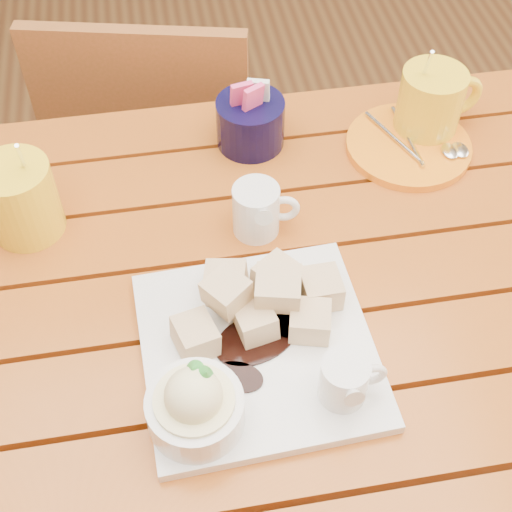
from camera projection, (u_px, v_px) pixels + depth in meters
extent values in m
plane|color=#553018|center=(245.00, 503.00, 1.51)|extent=(5.00, 5.00, 0.00)
cube|color=#944313|center=(269.00, 460.00, 0.80)|extent=(1.20, 0.11, 0.03)
cube|color=#944313|center=(252.00, 373.00, 0.87)|extent=(1.20, 0.11, 0.03)
cube|color=#944313|center=(238.00, 298.00, 0.94)|extent=(1.20, 0.11, 0.03)
cube|color=#944313|center=(226.00, 234.00, 1.01)|extent=(1.20, 0.11, 0.03)
cube|color=#944313|center=(215.00, 179.00, 1.09)|extent=(1.20, 0.11, 0.03)
cube|color=#944313|center=(206.00, 131.00, 1.16)|extent=(1.20, 0.11, 0.03)
cube|color=#944313|center=(206.00, 149.00, 1.21)|extent=(1.12, 0.04, 0.08)
cylinder|color=#944313|center=(472.00, 236.00, 1.51)|extent=(0.06, 0.06, 0.72)
cube|color=white|center=(258.00, 349.00, 0.87)|extent=(0.29, 0.29, 0.02)
cube|color=#BB8339|center=(321.00, 288.00, 0.89)|extent=(0.05, 0.05, 0.04)
cube|color=#BB8339|center=(227.00, 291.00, 0.85)|extent=(0.07, 0.07, 0.04)
cube|color=#BB8339|center=(310.00, 321.00, 0.86)|extent=(0.06, 0.06, 0.04)
cube|color=#BB8339|center=(195.00, 336.00, 0.84)|extent=(0.06, 0.06, 0.04)
cube|color=#BB8339|center=(278.00, 279.00, 0.90)|extent=(0.07, 0.07, 0.04)
cube|color=#BB8339|center=(255.00, 321.00, 0.86)|extent=(0.06, 0.06, 0.04)
cube|color=#BB8339|center=(278.00, 288.00, 0.85)|extent=(0.06, 0.06, 0.04)
cube|color=#BB8339|center=(226.00, 282.00, 0.90)|extent=(0.06, 0.06, 0.04)
cylinder|color=white|center=(195.00, 410.00, 0.78)|extent=(0.11, 0.11, 0.04)
cylinder|color=#FFF2BB|center=(195.00, 405.00, 0.77)|extent=(0.09, 0.09, 0.03)
sphere|color=#FFF2BB|center=(193.00, 396.00, 0.76)|extent=(0.06, 0.06, 0.06)
cone|color=green|center=(205.00, 374.00, 0.74)|extent=(0.04, 0.04, 0.03)
cone|color=green|center=(194.00, 369.00, 0.75)|extent=(0.03, 0.03, 0.03)
cylinder|color=white|center=(344.00, 380.00, 0.80)|extent=(0.06, 0.06, 0.06)
cylinder|color=black|center=(346.00, 368.00, 0.78)|extent=(0.04, 0.04, 0.01)
cone|color=white|center=(352.00, 392.00, 0.76)|extent=(0.02, 0.02, 0.03)
torus|color=white|center=(371.00, 375.00, 0.80)|extent=(0.04, 0.01, 0.04)
cylinder|color=yellow|center=(21.00, 199.00, 0.96)|extent=(0.10, 0.10, 0.11)
cylinder|color=black|center=(12.00, 174.00, 0.92)|extent=(0.08, 0.08, 0.01)
cylinder|color=silver|center=(26.00, 171.00, 0.94)|extent=(0.02, 0.07, 0.15)
cylinder|color=yellow|center=(429.00, 104.00, 1.09)|extent=(0.10, 0.10, 0.11)
cylinder|color=black|center=(435.00, 79.00, 1.06)|extent=(0.08, 0.08, 0.01)
torus|color=yellow|center=(462.00, 96.00, 1.10)|extent=(0.07, 0.03, 0.07)
cylinder|color=silver|center=(421.00, 80.00, 1.07)|extent=(0.02, 0.07, 0.14)
cylinder|color=white|center=(256.00, 210.00, 0.97)|extent=(0.06, 0.06, 0.08)
cylinder|color=white|center=(256.00, 192.00, 0.95)|extent=(0.05, 0.05, 0.01)
cone|color=white|center=(260.00, 214.00, 0.93)|extent=(0.03, 0.03, 0.03)
torus|color=white|center=(283.00, 206.00, 0.97)|extent=(0.05, 0.02, 0.04)
cylinder|color=black|center=(250.00, 123.00, 1.09)|extent=(0.10, 0.10, 0.08)
cube|color=#FA4484|center=(241.00, 97.00, 1.05)|extent=(0.04, 0.02, 0.05)
cube|color=white|center=(258.00, 93.00, 1.05)|extent=(0.04, 0.02, 0.05)
cube|color=#FA4484|center=(253.00, 100.00, 1.04)|extent=(0.04, 0.03, 0.05)
cylinder|color=orange|center=(408.00, 146.00, 1.10)|extent=(0.19, 0.19, 0.01)
cylinder|color=silver|center=(394.00, 138.00, 1.10)|extent=(0.06, 0.13, 0.01)
cylinder|color=silver|center=(407.00, 136.00, 1.10)|extent=(0.01, 0.14, 0.01)
ellipsoid|color=silver|center=(450.00, 151.00, 1.08)|extent=(0.03, 0.04, 0.01)
ellipsoid|color=silver|center=(460.00, 150.00, 1.08)|extent=(0.03, 0.04, 0.01)
cube|color=brown|center=(168.00, 150.00, 1.61)|extent=(0.47, 0.47, 0.03)
cylinder|color=brown|center=(248.00, 170.00, 1.88)|extent=(0.03, 0.03, 0.39)
cylinder|color=brown|center=(122.00, 164.00, 1.89)|extent=(0.03, 0.03, 0.39)
cylinder|color=brown|center=(238.00, 270.00, 1.66)|extent=(0.03, 0.03, 0.39)
cylinder|color=brown|center=(96.00, 263.00, 1.68)|extent=(0.03, 0.03, 0.39)
cube|color=brown|center=(144.00, 126.00, 1.33)|extent=(0.39, 0.12, 0.41)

